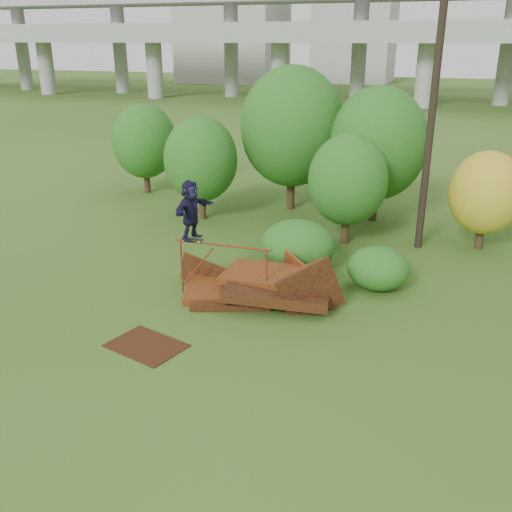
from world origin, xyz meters
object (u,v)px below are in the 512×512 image
(skater, at_px, (191,210))
(utility_pole, at_px, (432,111))
(flat_plate, at_px, (146,346))
(scrap_pile, at_px, (259,287))

(skater, height_order, utility_pole, utility_pole)
(flat_plate, height_order, utility_pole, utility_pole)
(utility_pole, bearing_deg, scrap_pile, -123.32)
(flat_plate, relative_size, utility_pole, 0.19)
(skater, relative_size, utility_pole, 0.18)
(skater, bearing_deg, scrap_pile, -68.16)
(scrap_pile, xyz_separation_m, skater, (-2.10, -0.34, 2.41))
(scrap_pile, xyz_separation_m, utility_pole, (4.36, 6.62, 4.85))
(skater, relative_size, flat_plate, 0.95)
(flat_plate, xyz_separation_m, utility_pole, (6.23, 10.45, 5.23))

